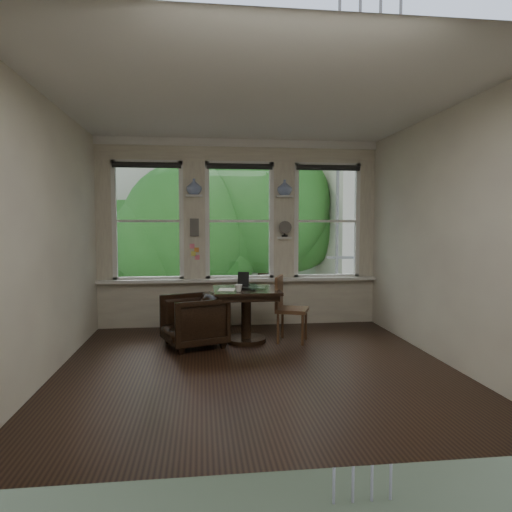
{
  "coord_description": "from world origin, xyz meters",
  "views": [
    {
      "loc": [
        -0.62,
        -5.15,
        1.65
      ],
      "look_at": [
        0.11,
        0.9,
        1.22
      ],
      "focal_mm": 32.0,
      "sensor_mm": 36.0,
      "label": 1
    }
  ],
  "objects": [
    {
      "name": "table",
      "position": [
        -0.0,
        1.13,
        0.38
      ],
      "size": [
        0.9,
        0.9,
        0.75
      ],
      "primitive_type": null,
      "color": "black",
      "rests_on": "ground"
    },
    {
      "name": "window_right",
      "position": [
        1.45,
        2.25,
        1.7
      ],
      "size": [
        1.1,
        0.12,
        1.9
      ],
      "primitive_type": null,
      "color": "white",
      "rests_on": "ground"
    },
    {
      "name": "vase_right",
      "position": [
        0.72,
        2.15,
        2.24
      ],
      "size": [
        0.24,
        0.24,
        0.25
      ],
      "primitive_type": "imported",
      "color": "white",
      "rests_on": "shelf_right"
    },
    {
      "name": "ground",
      "position": [
        0.0,
        0.0,
        0.0
      ],
      "size": [
        4.5,
        4.5,
        0.0
      ],
      "primitive_type": "plane",
      "color": "black",
      "rests_on": "ground"
    },
    {
      "name": "drinking_glass",
      "position": [
        0.06,
        0.91,
        0.8
      ],
      "size": [
        0.15,
        0.15,
        0.1
      ],
      "primitive_type": "imported",
      "rotation": [
        0.0,
        0.0,
        -0.25
      ],
      "color": "white",
      "rests_on": "table"
    },
    {
      "name": "shelf_right",
      "position": [
        0.72,
        2.15,
        2.1
      ],
      "size": [
        0.26,
        0.16,
        0.03
      ],
      "primitive_type": "cube",
      "color": "white",
      "rests_on": "ground"
    },
    {
      "name": "tablet",
      "position": [
        -0.03,
        1.3,
        0.86
      ],
      "size": [
        0.17,
        0.11,
        0.22
      ],
      "primitive_type": "cube",
      "rotation": [
        -0.26,
        0.0,
        -0.25
      ],
      "color": "black",
      "rests_on": "table"
    },
    {
      "name": "cushion_red",
      "position": [
        -0.73,
        0.98,
        0.45
      ],
      "size": [
        0.45,
        0.45,
        0.06
      ],
      "primitive_type": "cube",
      "color": "maroon",
      "rests_on": "armchair_left"
    },
    {
      "name": "wall_back",
      "position": [
        0.0,
        2.25,
        1.5
      ],
      "size": [
        4.5,
        0.0,
        4.5
      ],
      "primitive_type": "plane",
      "rotation": [
        1.57,
        0.0,
        0.0
      ],
      "color": "beige",
      "rests_on": "ground"
    },
    {
      "name": "papers",
      "position": [
        -0.28,
        1.08,
        0.75
      ],
      "size": [
        0.26,
        0.33,
        0.0
      ],
      "primitive_type": "cube",
      "rotation": [
        0.0,
        0.0,
        -0.14
      ],
      "color": "silver",
      "rests_on": "table"
    },
    {
      "name": "window_center",
      "position": [
        0.0,
        2.25,
        1.7
      ],
      "size": [
        1.1,
        0.12,
        1.9
      ],
      "primitive_type": null,
      "color": "white",
      "rests_on": "ground"
    },
    {
      "name": "wall_front",
      "position": [
        0.0,
        -2.25,
        1.5
      ],
      "size": [
        4.5,
        0.0,
        4.5
      ],
      "primitive_type": "plane",
      "rotation": [
        -1.57,
        0.0,
        0.0
      ],
      "color": "beige",
      "rests_on": "ground"
    },
    {
      "name": "mug",
      "position": [
        -0.13,
        0.89,
        0.8
      ],
      "size": [
        0.11,
        0.11,
        0.1
      ],
      "primitive_type": "imported",
      "rotation": [
        0.0,
        0.0,
        -0.1
      ],
      "color": "white",
      "rests_on": "table"
    },
    {
      "name": "ceiling",
      "position": [
        0.0,
        0.0,
        3.0
      ],
      "size": [
        4.5,
        4.5,
        0.0
      ],
      "primitive_type": "plane",
      "rotation": [
        3.14,
        0.0,
        0.0
      ],
      "color": "silver",
      "rests_on": "ground"
    },
    {
      "name": "vase_left",
      "position": [
        -0.72,
        2.15,
        2.24
      ],
      "size": [
        0.24,
        0.24,
        0.25
      ],
      "primitive_type": "imported",
      "color": "white",
      "rests_on": "shelf_left"
    },
    {
      "name": "sticky_notes",
      "position": [
        -0.72,
        2.19,
        1.25
      ],
      "size": [
        0.16,
        0.01,
        0.24
      ],
      "primitive_type": null,
      "color": "pink",
      "rests_on": "ground"
    },
    {
      "name": "intercom",
      "position": [
        -0.72,
        2.18,
        1.6
      ],
      "size": [
        0.14,
        0.06,
        0.28
      ],
      "primitive_type": "cube",
      "color": "#59544F",
      "rests_on": "ground"
    },
    {
      "name": "window_left",
      "position": [
        -1.45,
        2.25,
        1.7
      ],
      "size": [
        1.1,
        0.12,
        1.9
      ],
      "primitive_type": null,
      "color": "white",
      "rests_on": "ground"
    },
    {
      "name": "side_chair_right",
      "position": [
        0.64,
        1.06,
        0.46
      ],
      "size": [
        0.54,
        0.54,
        0.92
      ],
      "primitive_type": null,
      "rotation": [
        0.0,
        0.0,
        1.21
      ],
      "color": "#482F19",
      "rests_on": "ground"
    },
    {
      "name": "shelf_left",
      "position": [
        -0.72,
        2.15,
        2.1
      ],
      "size": [
        0.26,
        0.16,
        0.03
      ],
      "primitive_type": "cube",
      "color": "white",
      "rests_on": "ground"
    },
    {
      "name": "armchair_left",
      "position": [
        -0.73,
        0.98,
        0.35
      ],
      "size": [
        0.98,
        0.97,
        0.7
      ],
      "primitive_type": "imported",
      "rotation": [
        0.0,
        0.0,
        -1.22
      ],
      "color": "black",
      "rests_on": "ground"
    },
    {
      "name": "wall_left",
      "position": [
        -2.25,
        0.0,
        1.5
      ],
      "size": [
        0.0,
        4.5,
        4.5
      ],
      "primitive_type": "plane",
      "rotation": [
        1.57,
        0.0,
        1.57
      ],
      "color": "beige",
      "rests_on": "ground"
    },
    {
      "name": "laptop",
      "position": [
        0.06,
        1.02,
        0.76
      ],
      "size": [
        0.4,
        0.3,
        0.03
      ],
      "primitive_type": "imported",
      "rotation": [
        0.0,
        0.0,
        -0.2
      ],
      "color": "black",
      "rests_on": "table"
    },
    {
      "name": "wall_right",
      "position": [
        2.25,
        0.0,
        1.5
      ],
      "size": [
        0.0,
        4.5,
        4.5
      ],
      "primitive_type": "plane",
      "rotation": [
        1.57,
        0.0,
        -1.57
      ],
      "color": "beige",
      "rests_on": "ground"
    },
    {
      "name": "desk_fan",
      "position": [
        0.72,
        2.13,
        1.53
      ],
      "size": [
        0.2,
        0.2,
        0.24
      ],
      "primitive_type": null,
      "color": "#59544F",
      "rests_on": "ground"
    }
  ]
}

